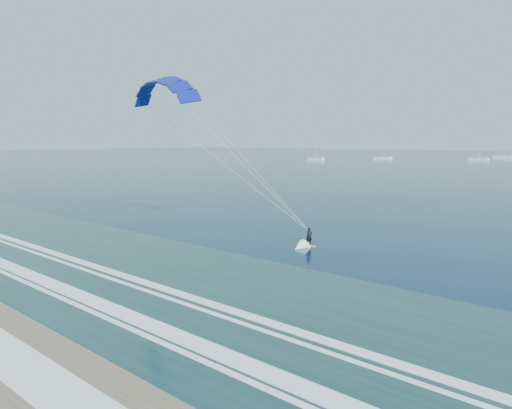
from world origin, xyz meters
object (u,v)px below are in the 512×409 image
at_px(kitesurfer_rig, 230,151).
at_px(sailboat_7, 503,157).
at_px(sailboat_0, 316,159).
at_px(sailboat_2, 478,159).
at_px(sailboat_1, 383,158).

distance_m(kitesurfer_rig, sailboat_7, 243.45).
bearing_deg(sailboat_0, kitesurfer_rig, -60.05).
xyz_separation_m(sailboat_2, sailboat_7, (1.24, 42.96, 0.00)).
bearing_deg(sailboat_0, sailboat_2, 38.27).
height_order(sailboat_2, sailboat_7, sailboat_7).
bearing_deg(sailboat_2, sailboat_0, -141.73).
distance_m(sailboat_1, sailboat_7, 72.71).
distance_m(sailboat_0, sailboat_1, 35.01).
xyz_separation_m(sailboat_1, sailboat_2, (39.01, 17.60, -0.01)).
relative_size(sailboat_1, sailboat_2, 1.06).
relative_size(kitesurfer_rig, sailboat_1, 1.53).
height_order(sailboat_0, sailboat_1, sailboat_1).
bearing_deg(sailboat_1, sailboat_2, 24.29).
bearing_deg(sailboat_0, sailboat_1, 55.46).
height_order(kitesurfer_rig, sailboat_1, kitesurfer_rig).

